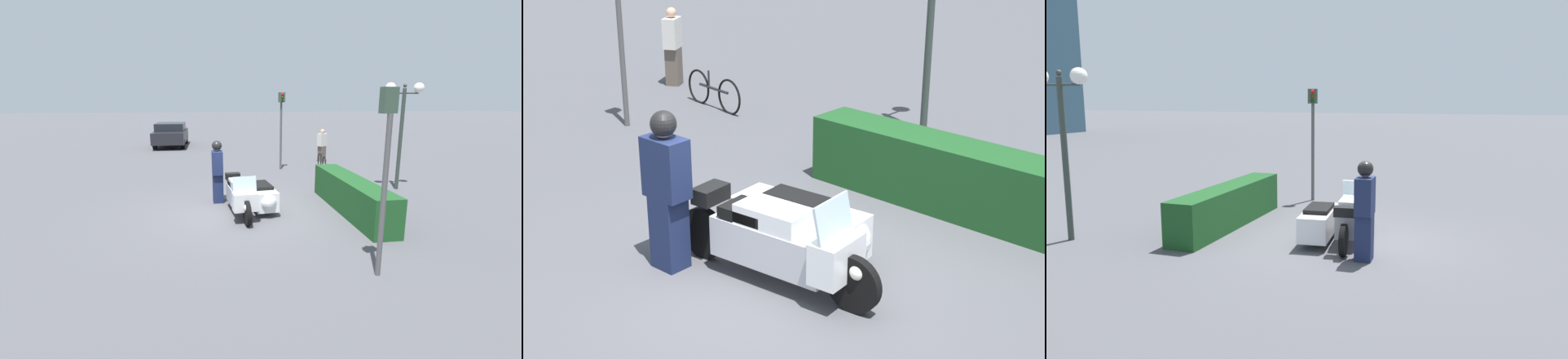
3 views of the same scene
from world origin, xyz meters
The scene contains 6 objects.
ground_plane centered at (0.00, 0.00, 0.00)m, with size 160.00×160.00×0.00m, color #4C4C51.
police_motorcycle centered at (0.12, 0.32, 0.46)m, with size 2.60×1.29×1.14m.
officer_rider centered at (-0.97, -0.52, 0.95)m, with size 0.50×0.31×1.80m.
hedge_bush_curbside centered at (0.47, 2.94, 0.46)m, with size 4.16×0.69×0.92m, color #19471E.
twin_lamp_post centered at (-1.64, 5.46, 2.65)m, with size 0.33×1.29×3.46m.
traffic_light_near centered at (3.81, 2.03, 2.07)m, with size 0.22×0.28×3.12m.
Camera 3 is at (-9.63, -2.42, 2.91)m, focal length 35.00 mm.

